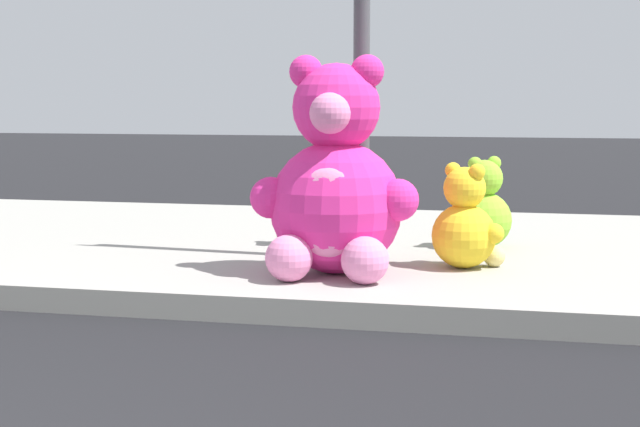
{
  "coord_description": "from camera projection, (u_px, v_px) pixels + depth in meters",
  "views": [
    {
      "loc": [
        2.21,
        -1.98,
        1.23
      ],
      "look_at": [
        0.9,
        3.6,
        0.55
      ],
      "focal_mm": 54.35,
      "sensor_mm": 36.0,
      "label": 1
    }
  ],
  "objects": [
    {
      "name": "plush_yellow",
      "position": [
        466.0,
        226.0,
        6.2
      ],
      "size": [
        0.47,
        0.49,
        0.68
      ],
      "color": "yellow",
      "rests_on": "sidewalk"
    },
    {
      "name": "plush_lime",
      "position": [
        482.0,
        211.0,
        7.04
      ],
      "size": [
        0.48,
        0.48,
        0.67
      ],
      "color": "#8CD133",
      "rests_on": "sidewalk"
    },
    {
      "name": "plush_white",
      "position": [
        308.0,
        214.0,
        7.13
      ],
      "size": [
        0.42,
        0.43,
        0.59
      ],
      "color": "white",
      "rests_on": "sidewalk"
    },
    {
      "name": "plush_pink_large",
      "position": [
        335.0,
        187.0,
        5.94
      ],
      "size": [
        1.04,
        0.92,
        1.35
      ],
      "color": "#F22D93",
      "rests_on": "sidewalk"
    },
    {
      "name": "sign_pole",
      "position": [
        362.0,
        4.0,
        6.36
      ],
      "size": [
        0.56,
        0.11,
        3.2
      ],
      "color": "#4C4C51",
      "rests_on": "sidewalk"
    },
    {
      "name": "sidewalk",
      "position": [
        254.0,
        247.0,
        7.57
      ],
      "size": [
        28.0,
        4.4,
        0.15
      ],
      "primitive_type": "cube",
      "color": "#9E9B93",
      "rests_on": "ground_plane"
    }
  ]
}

